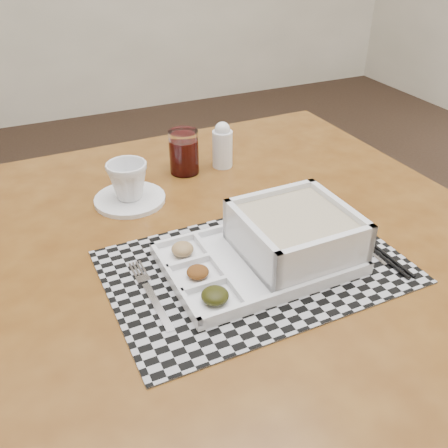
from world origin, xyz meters
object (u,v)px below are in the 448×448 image
at_px(juice_glass, 184,154).
at_px(dining_table, 228,269).
at_px(creamer_bottle, 222,145).
at_px(cup, 128,181).
at_px(serving_tray, 285,242).

bearing_deg(juice_glass, dining_table, -93.97).
distance_m(dining_table, creamer_bottle, 0.33).
xyz_separation_m(cup, creamer_bottle, (0.25, 0.08, 0.00)).
relative_size(dining_table, serving_tray, 3.25).
xyz_separation_m(dining_table, creamer_bottle, (0.11, 0.28, 0.13)).
bearing_deg(cup, dining_table, -72.01).
relative_size(cup, juice_glass, 0.83).
bearing_deg(dining_table, cup, 123.55).
distance_m(dining_table, serving_tray, 0.17).
relative_size(serving_tray, creamer_bottle, 2.94).
bearing_deg(cup, creamer_bottle, 1.38).
bearing_deg(serving_tray, creamer_bottle, 81.57).
height_order(dining_table, cup, cup).
xyz_separation_m(serving_tray, juice_glass, (-0.04, 0.40, 0.01)).
relative_size(cup, creamer_bottle, 0.77).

